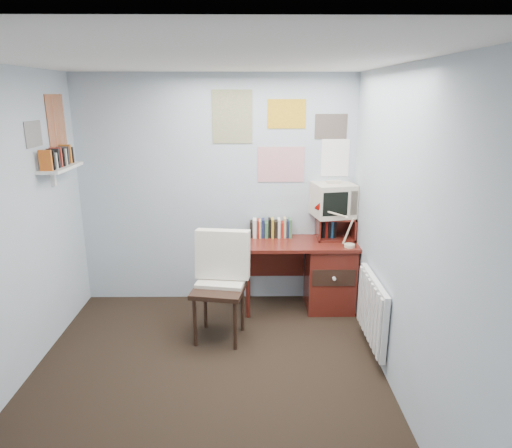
{
  "coord_description": "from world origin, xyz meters",
  "views": [
    {
      "loc": [
        0.38,
        -3.14,
        2.29
      ],
      "look_at": [
        0.42,
        0.9,
        1.12
      ],
      "focal_mm": 32.0,
      "sensor_mm": 36.0,
      "label": 1
    }
  ],
  "objects_px": {
    "crt_tv": "(333,198)",
    "wall_shelf": "(61,168)",
    "tv_riser": "(335,228)",
    "desk_lamp": "(350,228)",
    "desk": "(324,273)",
    "desk_chair": "(219,290)",
    "radiator": "(373,310)"
  },
  "relations": [
    {
      "from": "crt_tv",
      "to": "wall_shelf",
      "type": "height_order",
      "value": "wall_shelf"
    },
    {
      "from": "tv_riser",
      "to": "crt_tv",
      "type": "xyz_separation_m",
      "value": [
        -0.04,
        0.02,
        0.32
      ]
    },
    {
      "from": "crt_tv",
      "to": "wall_shelf",
      "type": "distance_m",
      "value": 2.73
    },
    {
      "from": "desk_lamp",
      "to": "tv_riser",
      "type": "height_order",
      "value": "desk_lamp"
    },
    {
      "from": "desk",
      "to": "desk_lamp",
      "type": "distance_m",
      "value": 0.62
    },
    {
      "from": "desk_chair",
      "to": "crt_tv",
      "type": "xyz_separation_m",
      "value": [
        1.19,
        0.79,
        0.7
      ]
    },
    {
      "from": "crt_tv",
      "to": "desk_lamp",
      "type": "bearing_deg",
      "value": -77.5
    },
    {
      "from": "tv_riser",
      "to": "desk",
      "type": "bearing_deg",
      "value": -137.04
    },
    {
      "from": "wall_shelf",
      "to": "crt_tv",
      "type": "bearing_deg",
      "value": 10.88
    },
    {
      "from": "desk",
      "to": "wall_shelf",
      "type": "bearing_deg",
      "value": -171.6
    },
    {
      "from": "wall_shelf",
      "to": "desk_chair",
      "type": "bearing_deg",
      "value": -10.87
    },
    {
      "from": "desk",
      "to": "wall_shelf",
      "type": "distance_m",
      "value": 2.87
    },
    {
      "from": "desk_lamp",
      "to": "radiator",
      "type": "relative_size",
      "value": 0.5
    },
    {
      "from": "desk_chair",
      "to": "crt_tv",
      "type": "relative_size",
      "value": 2.45
    },
    {
      "from": "tv_riser",
      "to": "radiator",
      "type": "distance_m",
      "value": 1.15
    },
    {
      "from": "tv_riser",
      "to": "wall_shelf",
      "type": "relative_size",
      "value": 0.65
    },
    {
      "from": "desk",
      "to": "radiator",
      "type": "bearing_deg",
      "value": -72.76
    },
    {
      "from": "desk_chair",
      "to": "wall_shelf",
      "type": "height_order",
      "value": "wall_shelf"
    },
    {
      "from": "crt_tv",
      "to": "radiator",
      "type": "distance_m",
      "value": 1.33
    },
    {
      "from": "desk_lamp",
      "to": "radiator",
      "type": "bearing_deg",
      "value": -101.07
    },
    {
      "from": "crt_tv",
      "to": "radiator",
      "type": "bearing_deg",
      "value": -90.52
    },
    {
      "from": "desk_chair",
      "to": "radiator",
      "type": "relative_size",
      "value": 1.26
    },
    {
      "from": "tv_riser",
      "to": "wall_shelf",
      "type": "height_order",
      "value": "wall_shelf"
    },
    {
      "from": "desk_lamp",
      "to": "desk_chair",
      "type": "bearing_deg",
      "value": -176.13
    },
    {
      "from": "desk",
      "to": "radiator",
      "type": "relative_size",
      "value": 1.5
    },
    {
      "from": "desk",
      "to": "desk_lamp",
      "type": "xyz_separation_m",
      "value": [
        0.22,
        -0.17,
        0.55
      ]
    },
    {
      "from": "desk",
      "to": "crt_tv",
      "type": "distance_m",
      "value": 0.81
    },
    {
      "from": "desk_lamp",
      "to": "tv_riser",
      "type": "xyz_separation_m",
      "value": [
        -0.1,
        0.28,
        -0.07
      ]
    },
    {
      "from": "tv_riser",
      "to": "wall_shelf",
      "type": "bearing_deg",
      "value": -169.68
    },
    {
      "from": "desk_chair",
      "to": "tv_riser",
      "type": "xyz_separation_m",
      "value": [
        1.22,
        0.77,
        0.38
      ]
    },
    {
      "from": "radiator",
      "to": "wall_shelf",
      "type": "relative_size",
      "value": 1.29
    },
    {
      "from": "desk",
      "to": "crt_tv",
      "type": "bearing_deg",
      "value": 57.49
    }
  ]
}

